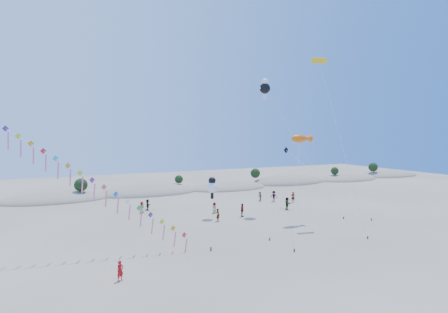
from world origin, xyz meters
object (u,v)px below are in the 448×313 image
(fish_kite, at_px, (301,139))
(kite_train, at_px, (70,168))
(parafoil_kite, at_px, (320,65))
(flyer_foreground, at_px, (120,271))

(fish_kite, bearing_deg, kite_train, -175.05)
(kite_train, height_order, fish_kite, kite_train)
(fish_kite, distance_m, parafoil_kite, 9.65)
(kite_train, height_order, flyer_foreground, kite_train)
(kite_train, distance_m, flyer_foreground, 11.08)
(fish_kite, xyz_separation_m, flyer_foreground, (-24.58, -10.20, -9.71))
(kite_train, relative_size, parafoil_kite, 1.09)
(flyer_foreground, bearing_deg, kite_train, 83.44)
(kite_train, bearing_deg, parafoil_kite, 3.18)
(fish_kite, height_order, flyer_foreground, fish_kite)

